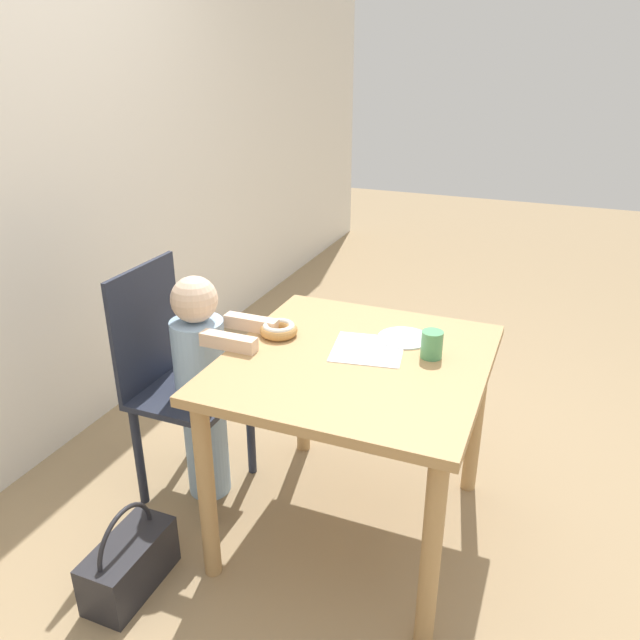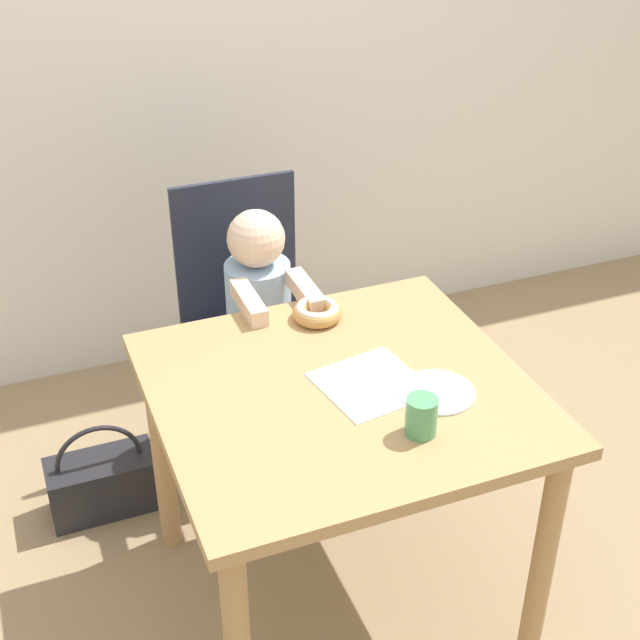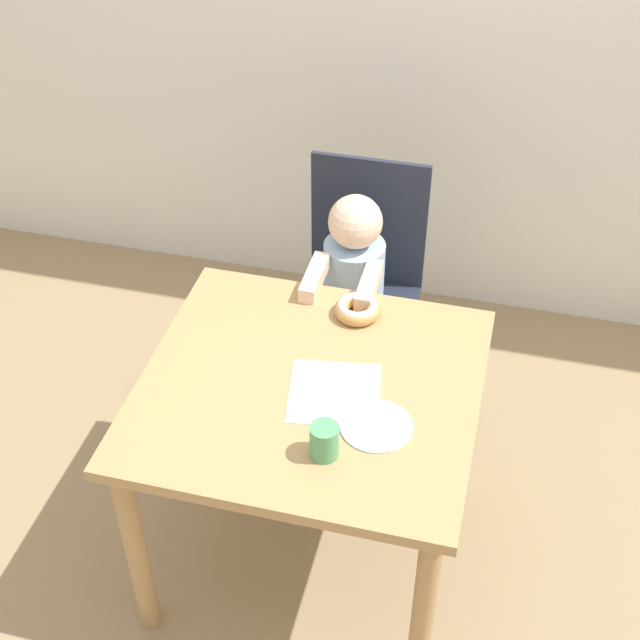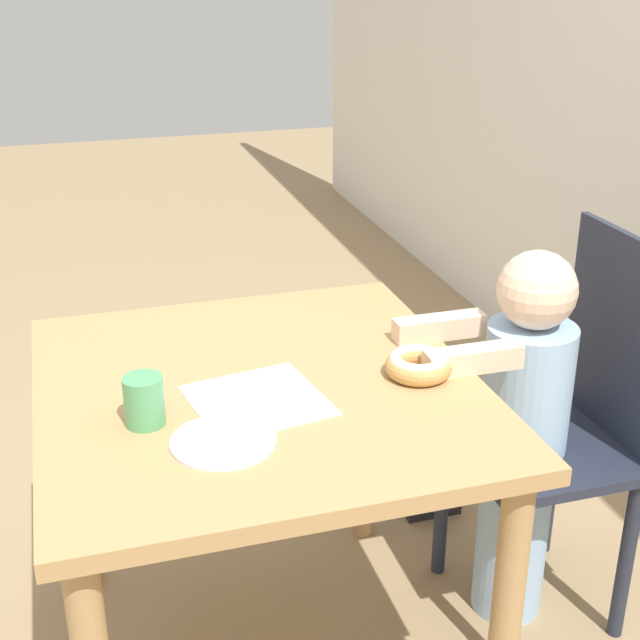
{
  "view_description": "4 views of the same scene",
  "coord_description": "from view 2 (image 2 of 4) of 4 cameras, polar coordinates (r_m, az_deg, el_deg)",
  "views": [
    {
      "loc": [
        -1.8,
        -0.6,
        1.7
      ],
      "look_at": [
        -0.0,
        0.13,
        0.85
      ],
      "focal_mm": 35.0,
      "sensor_mm": 36.0,
      "label": 1
    },
    {
      "loc": [
        -0.71,
        -1.66,
        2.02
      ],
      "look_at": [
        -0.0,
        0.13,
        0.85
      ],
      "focal_mm": 50.0,
      "sensor_mm": 36.0,
      "label": 2
    },
    {
      "loc": [
        0.46,
        -1.7,
        2.41
      ],
      "look_at": [
        -0.0,
        0.13,
        0.85
      ],
      "focal_mm": 50.0,
      "sensor_mm": 36.0,
      "label": 3
    },
    {
      "loc": [
        1.56,
        -0.34,
        1.56
      ],
      "look_at": [
        -0.0,
        0.13,
        0.85
      ],
      "focal_mm": 50.0,
      "sensor_mm": 36.0,
      "label": 4
    }
  ],
  "objects": [
    {
      "name": "chair",
      "position": [
        2.93,
        -4.55,
        -0.24
      ],
      "size": [
        0.41,
        0.38,
        0.95
      ],
      "color": "#232838",
      "rests_on": "ground_plane"
    },
    {
      "name": "child_figure",
      "position": [
        2.83,
        -3.81,
        -1.34
      ],
      "size": [
        0.22,
        0.39,
        0.94
      ],
      "color": "#99BCE0",
      "rests_on": "ground_plane"
    },
    {
      "name": "ground_plane",
      "position": [
        2.71,
        1.15,
        -16.92
      ],
      "size": [
        12.0,
        12.0,
        0.0
      ],
      "primitive_type": "plane",
      "color": "#997F5B"
    },
    {
      "name": "dining_table",
      "position": [
        2.29,
        1.31,
        -6.58
      ],
      "size": [
        0.92,
        0.87,
        0.73
      ],
      "color": "tan",
      "rests_on": "ground_plane"
    },
    {
      "name": "plate",
      "position": [
        2.21,
        7.47,
        -4.6
      ],
      "size": [
        0.19,
        0.19,
        0.01
      ],
      "color": "silver",
      "rests_on": "dining_table"
    },
    {
      "name": "wall_back",
      "position": [
        3.28,
        -8.83,
        17.41
      ],
      "size": [
        8.0,
        0.05,
        2.5
      ],
      "color": "silver",
      "rests_on": "ground_plane"
    },
    {
      "name": "napkin",
      "position": [
        2.23,
        3.28,
        -4.09
      ],
      "size": [
        0.28,
        0.28,
        0.0
      ],
      "color": "white",
      "rests_on": "dining_table"
    },
    {
      "name": "donut",
      "position": [
        2.47,
        -0.19,
        0.56
      ],
      "size": [
        0.14,
        0.14,
        0.05
      ],
      "color": "tan",
      "rests_on": "dining_table"
    },
    {
      "name": "cup",
      "position": [
        2.06,
        6.5,
        -6.14
      ],
      "size": [
        0.07,
        0.07,
        0.1
      ],
      "color": "#519E66",
      "rests_on": "dining_table"
    },
    {
      "name": "handbag",
      "position": [
        2.97,
        -13.73,
        -10.03
      ],
      "size": [
        0.34,
        0.16,
        0.33
      ],
      "color": "#232328",
      "rests_on": "ground_plane"
    }
  ]
}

